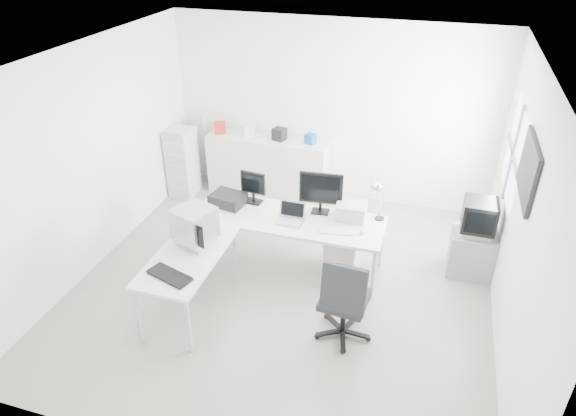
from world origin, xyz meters
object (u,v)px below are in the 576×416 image
(tv_cabinet, at_px, (471,253))
(office_chair, at_px, (345,296))
(main_desk, at_px, (288,243))
(laser_printer, at_px, (351,211))
(drawer_pedestal, at_px, (342,254))
(filing_cabinet, at_px, (183,162))
(crt_monitor, at_px, (195,225))
(lcd_monitor_large, at_px, (321,193))
(laptop, at_px, (290,214))
(sideboard, at_px, (268,166))
(lcd_monitor_small, at_px, (253,188))
(inkjet_printer, at_px, (228,199))
(crt_tv, at_px, (479,218))
(side_desk, at_px, (190,282))

(tv_cabinet, bearing_deg, office_chair, -130.27)
(main_desk, distance_m, laser_printer, 0.92)
(drawer_pedestal, xyz_separation_m, laser_printer, (0.05, 0.17, 0.55))
(drawer_pedestal, distance_m, filing_cabinet, 3.26)
(crt_monitor, distance_m, filing_cabinet, 2.74)
(lcd_monitor_large, height_order, filing_cabinet, lcd_monitor_large)
(laptop, xyz_separation_m, office_chair, (0.89, -0.93, -0.32))
(laptop, bearing_deg, main_desk, 117.34)
(tv_cabinet, distance_m, sideboard, 3.44)
(lcd_monitor_small, bearing_deg, drawer_pedestal, -2.19)
(lcd_monitor_small, xyz_separation_m, lcd_monitor_large, (0.90, 0.00, 0.07))
(laser_printer, distance_m, tv_cabinet, 1.65)
(drawer_pedestal, distance_m, inkjet_printer, 1.64)
(lcd_monitor_small, xyz_separation_m, tv_cabinet, (2.82, 0.30, -0.67))
(drawer_pedestal, distance_m, crt_tv, 1.73)
(laser_printer, distance_m, crt_monitor, 1.93)
(inkjet_printer, bearing_deg, laptop, -2.71)
(laser_printer, bearing_deg, inkjet_printer, -177.49)
(laptop, distance_m, crt_monitor, 1.18)
(inkjet_printer, bearing_deg, lcd_monitor_large, 16.95)
(inkjet_printer, relative_size, sideboard, 0.22)
(lcd_monitor_large, bearing_deg, sideboard, 122.85)
(main_desk, distance_m, crt_monitor, 1.36)
(lcd_monitor_small, relative_size, lcd_monitor_large, 0.76)
(crt_monitor, xyz_separation_m, sideboard, (-0.05, 2.71, -0.52))
(tv_cabinet, bearing_deg, side_desk, -152.17)
(laser_printer, bearing_deg, lcd_monitor_large, 173.93)
(main_desk, height_order, side_desk, same)
(inkjet_printer, xyz_separation_m, lcd_monitor_large, (1.20, 0.15, 0.21))
(lcd_monitor_small, bearing_deg, side_desk, -95.63)
(laptop, bearing_deg, tv_cabinet, 17.03)
(laptop, distance_m, crt_tv, 2.31)
(crt_monitor, xyz_separation_m, tv_cabinet, (3.12, 1.40, -0.70))
(laptop, relative_size, office_chair, 0.33)
(side_desk, xyz_separation_m, office_chair, (1.79, 0.07, 0.17))
(lcd_monitor_large, xyz_separation_m, crt_tv, (1.92, 0.30, -0.21))
(crt_monitor, relative_size, office_chair, 0.46)
(inkjet_printer, relative_size, filing_cabinet, 0.38)
(laptop, bearing_deg, office_chair, -45.49)
(main_desk, relative_size, laser_printer, 6.62)
(main_desk, distance_m, side_desk, 1.39)
(office_chair, distance_m, crt_tv, 2.08)
(laptop, bearing_deg, drawer_pedestal, 13.77)
(crt_tv, bearing_deg, lcd_monitor_small, -173.98)
(crt_tv, relative_size, sideboard, 0.26)
(inkjet_printer, height_order, laptop, laptop)
(tv_cabinet, relative_size, sideboard, 0.31)
(sideboard, relative_size, filing_cabinet, 1.76)
(lcd_monitor_small, distance_m, laptop, 0.70)
(inkjet_printer, distance_m, office_chair, 2.13)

